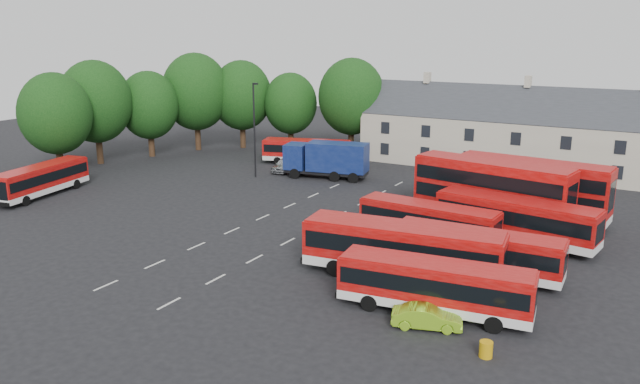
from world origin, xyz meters
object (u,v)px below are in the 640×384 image
at_px(box_truck, 327,158).
at_px(grit_bin, 486,349).
at_px(lamppost, 254,128).
at_px(bus_west, 41,178).
at_px(lime_car, 427,317).
at_px(silver_car, 285,165).
at_px(bus_row_a, 435,283).
at_px(bus_dd_south, 491,189).

height_order(box_truck, grit_bin, box_truck).
bearing_deg(lamppost, grit_bin, -38.47).
distance_m(bus_west, lamppost, 20.34).
bearing_deg(lime_car, box_truck, 19.42).
relative_size(box_truck, grit_bin, 11.40).
relative_size(box_truck, silver_car, 2.09).
bearing_deg(grit_bin, box_truck, 131.02).
xyz_separation_m(bus_west, lime_car, (39.47, -7.07, -1.10)).
bearing_deg(bus_west, bus_row_a, -108.99).
bearing_deg(grit_bin, bus_west, 168.83).
relative_size(bus_dd_south, bus_west, 1.21).
distance_m(bus_row_a, bus_west, 39.55).
height_order(silver_car, grit_bin, silver_car).
distance_m(bus_row_a, silver_car, 35.85).
bearing_deg(bus_dd_south, lime_car, -74.77).
distance_m(lime_car, lamppost, 35.81).
distance_m(bus_dd_south, silver_car, 25.23).
height_order(bus_row_a, lime_car, bus_row_a).
bearing_deg(lamppost, box_truck, 26.57).
bearing_deg(lamppost, silver_car, 73.55).
bearing_deg(bus_west, lime_car, -111.41).
distance_m(silver_car, lime_car, 37.26).
xyz_separation_m(bus_row_a, grit_bin, (3.68, -3.14, -1.34)).
height_order(silver_car, lime_car, silver_car).
bearing_deg(bus_dd_south, box_truck, 168.02).
bearing_deg(grit_bin, lamppost, 141.53).
xyz_separation_m(bus_row_a, lime_car, (0.28, -1.74, -1.14)).
bearing_deg(lamppost, bus_west, -127.86).
height_order(bus_west, lamppost, lamppost).
xyz_separation_m(bus_dd_south, lime_car, (2.08, -19.08, -2.23)).
xyz_separation_m(bus_row_a, silver_car, (-25.78, 24.88, -1.01)).
xyz_separation_m(lime_car, lamppost, (-27.16, 22.90, 4.53)).
height_order(bus_west, grit_bin, bus_west).
bearing_deg(lamppost, lime_car, -40.13).
relative_size(bus_row_a, lime_car, 2.93).
height_order(lime_car, lamppost, lamppost).
distance_m(bus_row_a, box_truck, 31.78).
distance_m(bus_dd_south, lamppost, 25.48).
bearing_deg(box_truck, lime_car, -64.25).
bearing_deg(bus_row_a, grit_bin, -47.74).
bearing_deg(grit_bin, bus_dd_south, 104.98).
bearing_deg(box_truck, lamppost, -165.85).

